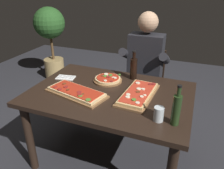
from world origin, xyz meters
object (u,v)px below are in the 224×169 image
object	(u,v)px
wine_bottle_dark	(134,68)
diner_chair	(145,82)
seated_diner	(144,66)
potted_plant_corner	(50,34)
pizza_round_far	(108,79)
oil_bottle_amber	(176,109)
dining_table	(110,101)
pizza_rectangular_front	(76,92)
pizza_rectangular_left	(138,94)
tumbler_near_camera	(159,114)

from	to	relation	value
wine_bottle_dark	diner_chair	size ratio (longest dim) A/B	0.33
seated_diner	potted_plant_corner	size ratio (longest dim) A/B	1.08
pizza_round_far	seated_diner	world-z (taller)	seated_diner
wine_bottle_dark	diner_chair	distance (m)	0.63
potted_plant_corner	oil_bottle_amber	bearing A→B (deg)	-37.95
dining_table	pizza_rectangular_front	distance (m)	0.31
pizza_round_far	potted_plant_corner	size ratio (longest dim) A/B	0.22
pizza_rectangular_left	diner_chair	xyz separation A→B (m)	(-0.13, 0.83, -0.27)
dining_table	pizza_rectangular_left	bearing A→B (deg)	4.72
pizza_round_far	diner_chair	world-z (taller)	diner_chair
pizza_rectangular_left	pizza_round_far	distance (m)	0.40
pizza_rectangular_front	diner_chair	distance (m)	1.10
dining_table	potted_plant_corner	size ratio (longest dim) A/B	1.14
pizza_rectangular_left	diner_chair	world-z (taller)	diner_chair
wine_bottle_dark	seated_diner	world-z (taller)	seated_diner
dining_table	pizza_rectangular_front	size ratio (longest dim) A/B	2.40
pizza_rectangular_front	diner_chair	bearing A→B (deg)	69.24
pizza_rectangular_front	pizza_rectangular_left	distance (m)	0.53
pizza_round_far	oil_bottle_amber	xyz separation A→B (m)	(0.69, -0.48, 0.10)
pizza_round_far	dining_table	bearing A→B (deg)	-62.84
pizza_rectangular_left	wine_bottle_dark	xyz separation A→B (m)	(-0.14, 0.33, 0.09)
dining_table	wine_bottle_dark	bearing A→B (deg)	72.82
diner_chair	seated_diner	world-z (taller)	seated_diner
dining_table	seated_diner	size ratio (longest dim) A/B	1.05
wine_bottle_dark	pizza_rectangular_left	bearing A→B (deg)	-66.48
pizza_rectangular_left	diner_chair	distance (m)	0.89
pizza_rectangular_left	potted_plant_corner	size ratio (longest dim) A/B	0.43
pizza_rectangular_left	pizza_round_far	size ratio (longest dim) A/B	1.90
pizza_rectangular_left	diner_chair	size ratio (longest dim) A/B	0.60
tumbler_near_camera	seated_diner	size ratio (longest dim) A/B	0.08
pizza_rectangular_front	pizza_round_far	distance (m)	0.38
pizza_rectangular_front	potted_plant_corner	bearing A→B (deg)	131.08
oil_bottle_amber	seated_diner	world-z (taller)	seated_diner
wine_bottle_dark	diner_chair	bearing A→B (deg)	88.06
pizza_rectangular_front	pizza_rectangular_left	size ratio (longest dim) A/B	1.11
oil_bottle_amber	diner_chair	bearing A→B (deg)	112.23
seated_diner	potted_plant_corner	bearing A→B (deg)	157.21
pizza_round_far	tumbler_near_camera	distance (m)	0.75
dining_table	seated_diner	bearing A→B (deg)	80.36
pizza_rectangular_front	wine_bottle_dark	distance (m)	0.62
oil_bottle_amber	tumbler_near_camera	world-z (taller)	oil_bottle_amber
seated_diner	potted_plant_corner	world-z (taller)	seated_diner
potted_plant_corner	wine_bottle_dark	bearing A→B (deg)	-32.62
dining_table	tumbler_near_camera	bearing A→B (deg)	-30.01
pizza_rectangular_left	tumbler_near_camera	xyz separation A→B (m)	(0.23, -0.30, 0.03)
potted_plant_corner	tumbler_near_camera	bearing A→B (deg)	-39.34
diner_chair	potted_plant_corner	xyz separation A→B (m)	(-1.81, 0.64, 0.30)
diner_chair	oil_bottle_amber	bearing A→B (deg)	-67.77
pizza_rectangular_left	seated_diner	world-z (taller)	seated_diner
pizza_round_far	oil_bottle_amber	bearing A→B (deg)	-34.63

